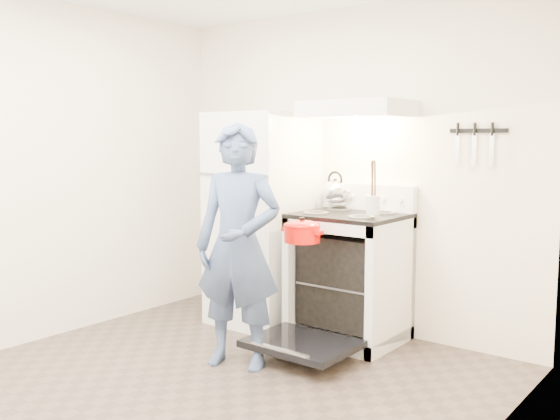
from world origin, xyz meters
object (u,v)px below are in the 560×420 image
object	(u,v)px
refrigerator	(262,219)
dutch_oven	(302,234)
tea_kettle	(335,190)
stove_body	(349,279)
person	(238,246)

from	to	relation	value
refrigerator	dutch_oven	xyz separation A→B (m)	(0.75, -0.48, 0.01)
tea_kettle	stove_body	bearing A→B (deg)	-35.76
refrigerator	person	distance (m)	1.01
refrigerator	stove_body	distance (m)	0.90
person	dutch_oven	size ratio (longest dim) A/B	5.06
stove_body	dutch_oven	distance (m)	0.65
tea_kettle	dutch_oven	distance (m)	0.75
refrigerator	stove_body	xyz separation A→B (m)	(0.81, 0.02, -0.39)
refrigerator	dutch_oven	bearing A→B (deg)	-33.04
refrigerator	tea_kettle	size ratio (longest dim) A/B	5.81
refrigerator	person	world-z (taller)	refrigerator
tea_kettle	person	world-z (taller)	person
refrigerator	dutch_oven	world-z (taller)	refrigerator
tea_kettle	person	distance (m)	1.11
stove_body	tea_kettle	xyz separation A→B (m)	(-0.24, 0.18, 0.64)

